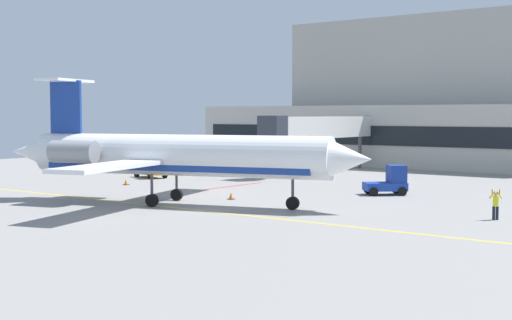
% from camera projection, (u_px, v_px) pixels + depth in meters
% --- Properties ---
extents(ground, '(120.00, 120.00, 0.11)m').
position_uv_depth(ground, '(218.00, 209.00, 49.70)').
color(ground, gray).
extents(terminal_building, '(76.18, 13.59, 18.85)m').
position_uv_depth(terminal_building, '(466.00, 110.00, 86.96)').
color(terminal_building, '#B7B2A8').
rests_on(terminal_building, ground).
extents(jet_bridge_west, '(2.40, 20.61, 6.37)m').
position_uv_depth(jet_bridge_west, '(318.00, 128.00, 78.41)').
color(jet_bridge_west, silver).
rests_on(jet_bridge_west, ground).
extents(regional_jet, '(28.26, 22.13, 9.18)m').
position_uv_depth(regional_jet, '(172.00, 155.00, 51.68)').
color(regional_jet, white).
rests_on(regional_jet, ground).
extents(baggage_tug, '(3.67, 3.57, 2.40)m').
position_uv_depth(baggage_tug, '(390.00, 182.00, 57.74)').
color(baggage_tug, '#19389E').
rests_on(baggage_tug, ground).
extents(pushback_tractor, '(4.35, 2.82, 2.16)m').
position_uv_depth(pushback_tractor, '(153.00, 168.00, 72.95)').
color(pushback_tractor, '#E5B20C').
rests_on(pushback_tractor, ground).
extents(fuel_tank, '(7.74, 2.43, 2.40)m').
position_uv_depth(fuel_tank, '(289.00, 160.00, 80.71)').
color(fuel_tank, white).
rests_on(fuel_tank, ground).
extents(marshaller, '(0.78, 0.46, 1.90)m').
position_uv_depth(marshaller, '(496.00, 204.00, 44.01)').
color(marshaller, '#191E33').
rests_on(marshaller, ground).
extents(safety_cone_alpha, '(0.47, 0.47, 0.55)m').
position_uv_depth(safety_cone_alpha, '(126.00, 182.00, 65.83)').
color(safety_cone_alpha, orange).
rests_on(safety_cone_alpha, ground).
extents(safety_cone_bravo, '(0.47, 0.47, 0.55)m').
position_uv_depth(safety_cone_bravo, '(231.00, 196.00, 54.67)').
color(safety_cone_bravo, orange).
rests_on(safety_cone_bravo, ground).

